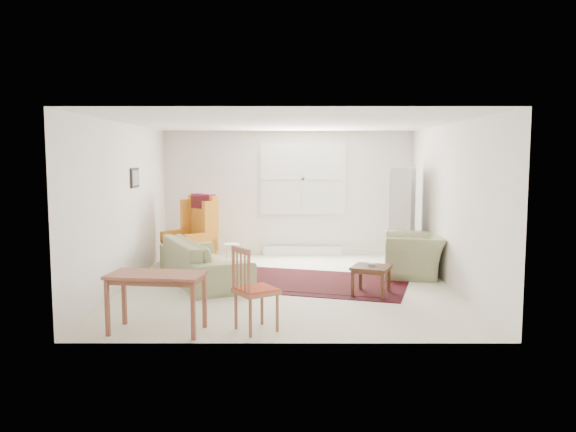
{
  "coord_description": "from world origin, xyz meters",
  "views": [
    {
      "loc": [
        0.01,
        -8.57,
        1.98
      ],
      "look_at": [
        0.0,
        0.3,
        1.05
      ],
      "focal_mm": 35.0,
      "sensor_mm": 36.0,
      "label": 1
    }
  ],
  "objects_px": {
    "sofa": "(203,252)",
    "desk": "(157,303)",
    "desk_chair": "(256,289)",
    "coffee_table": "(371,280)",
    "stool": "(231,254)",
    "cabinet": "(403,217)",
    "armchair": "(414,251)",
    "wingback_chair": "(189,230)"
  },
  "relations": [
    {
      "from": "stool",
      "to": "desk",
      "type": "relative_size",
      "value": 0.37
    },
    {
      "from": "cabinet",
      "to": "desk_chair",
      "type": "bearing_deg",
      "value": -103.13
    },
    {
      "from": "coffee_table",
      "to": "desk",
      "type": "bearing_deg",
      "value": -147.01
    },
    {
      "from": "sofa",
      "to": "desk_chair",
      "type": "bearing_deg",
      "value": 176.22
    },
    {
      "from": "stool",
      "to": "cabinet",
      "type": "bearing_deg",
      "value": -0.82
    },
    {
      "from": "armchair",
      "to": "stool",
      "type": "relative_size",
      "value": 2.72
    },
    {
      "from": "wingback_chair",
      "to": "desk_chair",
      "type": "height_order",
      "value": "wingback_chair"
    },
    {
      "from": "sofa",
      "to": "coffee_table",
      "type": "relative_size",
      "value": 4.5
    },
    {
      "from": "sofa",
      "to": "desk",
      "type": "bearing_deg",
      "value": 152.19
    },
    {
      "from": "armchair",
      "to": "desk",
      "type": "height_order",
      "value": "armchair"
    },
    {
      "from": "desk_chair",
      "to": "desk",
      "type": "bearing_deg",
      "value": 59.61
    },
    {
      "from": "coffee_table",
      "to": "desk",
      "type": "distance_m",
      "value": 3.21
    },
    {
      "from": "wingback_chair",
      "to": "cabinet",
      "type": "height_order",
      "value": "cabinet"
    },
    {
      "from": "cabinet",
      "to": "desk",
      "type": "height_order",
      "value": "cabinet"
    },
    {
      "from": "coffee_table",
      "to": "desk_chair",
      "type": "relative_size",
      "value": 0.53
    },
    {
      "from": "stool",
      "to": "cabinet",
      "type": "xyz_separation_m",
      "value": [
        3.15,
        -0.05,
        0.7
      ]
    },
    {
      "from": "cabinet",
      "to": "desk",
      "type": "xyz_separation_m",
      "value": [
        -3.59,
        -3.96,
        -0.56
      ]
    },
    {
      "from": "coffee_table",
      "to": "stool",
      "type": "relative_size",
      "value": 1.3
    },
    {
      "from": "sofa",
      "to": "wingback_chair",
      "type": "relative_size",
      "value": 1.78
    },
    {
      "from": "coffee_table",
      "to": "desk",
      "type": "xyz_separation_m",
      "value": [
        -2.69,
        -1.75,
        0.13
      ]
    },
    {
      "from": "sofa",
      "to": "cabinet",
      "type": "distance_m",
      "value": 3.73
    },
    {
      "from": "sofa",
      "to": "cabinet",
      "type": "xyz_separation_m",
      "value": [
        3.45,
        1.34,
        0.43
      ]
    },
    {
      "from": "sofa",
      "to": "cabinet",
      "type": "bearing_deg",
      "value": -93.61
    },
    {
      "from": "desk",
      "to": "cabinet",
      "type": "bearing_deg",
      "value": 47.83
    },
    {
      "from": "wingback_chair",
      "to": "coffee_table",
      "type": "relative_size",
      "value": 2.53
    },
    {
      "from": "wingback_chair",
      "to": "coffee_table",
      "type": "distance_m",
      "value": 3.74
    },
    {
      "from": "armchair",
      "to": "coffee_table",
      "type": "relative_size",
      "value": 2.08
    },
    {
      "from": "armchair",
      "to": "stool",
      "type": "bearing_deg",
      "value": -97.9
    },
    {
      "from": "sofa",
      "to": "wingback_chair",
      "type": "height_order",
      "value": "wingback_chair"
    },
    {
      "from": "sofa",
      "to": "desk",
      "type": "xyz_separation_m",
      "value": [
        -0.13,
        -2.62,
        -0.13
      ]
    },
    {
      "from": "coffee_table",
      "to": "stool",
      "type": "height_order",
      "value": "coffee_table"
    },
    {
      "from": "stool",
      "to": "desk_chair",
      "type": "height_order",
      "value": "desk_chair"
    },
    {
      "from": "armchair",
      "to": "desk_chair",
      "type": "bearing_deg",
      "value": -30.24
    },
    {
      "from": "sofa",
      "to": "armchair",
      "type": "xyz_separation_m",
      "value": [
        3.45,
        0.42,
        -0.05
      ]
    },
    {
      "from": "coffee_table",
      "to": "desk_chair",
      "type": "distance_m",
      "value": 2.33
    },
    {
      "from": "armchair",
      "to": "desk",
      "type": "distance_m",
      "value": 4.7
    },
    {
      "from": "wingback_chair",
      "to": "stool",
      "type": "xyz_separation_m",
      "value": [
        0.76,
        0.09,
        -0.46
      ]
    },
    {
      "from": "desk",
      "to": "armchair",
      "type": "bearing_deg",
      "value": 40.25
    },
    {
      "from": "sofa",
      "to": "desk_chair",
      "type": "xyz_separation_m",
      "value": [
        0.99,
        -2.57,
        0.02
      ]
    },
    {
      "from": "sofa",
      "to": "wingback_chair",
      "type": "distance_m",
      "value": 1.39
    },
    {
      "from": "stool",
      "to": "desk_chair",
      "type": "bearing_deg",
      "value": -80.13
    },
    {
      "from": "stool",
      "to": "desk_chair",
      "type": "distance_m",
      "value": 4.03
    }
  ]
}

